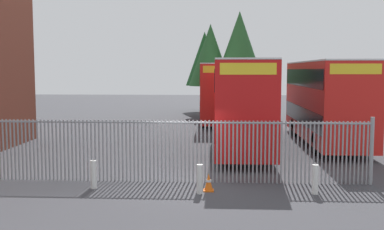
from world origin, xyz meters
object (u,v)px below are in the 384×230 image
double_decker_bus_near_gate (241,101)px  double_decker_bus_behind_fence_left (325,99)px  bollard_near_right (315,179)px  traffic_cone_by_gate (209,182)px  bollard_center_front (200,179)px  double_decker_bus_behind_fence_right (219,90)px  bollard_near_left (93,175)px

double_decker_bus_near_gate → double_decker_bus_behind_fence_left: size_ratio=1.00×
double_decker_bus_behind_fence_left → bollard_near_right: bearing=-104.1°
traffic_cone_by_gate → double_decker_bus_near_gate: bearing=80.1°
double_decker_bus_near_gate → traffic_cone_by_gate: size_ratio=18.32×
bollard_center_front → double_decker_bus_near_gate: bearing=78.6°
double_decker_bus_behind_fence_right → bollard_near_right: (3.01, -20.32, -1.95)m
double_decker_bus_behind_fence_left → double_decker_bus_behind_fence_right: bearing=119.4°
double_decker_bus_behind_fence_left → bollard_center_front: 12.42m
double_decker_bus_near_gate → bollard_near_right: size_ratio=11.38×
double_decker_bus_behind_fence_left → bollard_near_left: bearing=-134.3°
bollard_near_left → bollard_center_front: 3.60m
double_decker_bus_behind_fence_right → bollard_center_front: bearing=-91.9°
double_decker_bus_behind_fence_right → bollard_center_front: (-0.67, -20.49, -1.95)m
double_decker_bus_behind_fence_right → double_decker_bus_near_gate: bearing=-85.1°
double_decker_bus_near_gate → double_decker_bus_behind_fence_right: 12.11m
double_decker_bus_near_gate → bollard_near_left: 9.75m
double_decker_bus_behind_fence_left → double_decker_bus_behind_fence_right: same height
double_decker_bus_behind_fence_right → bollard_near_right: bearing=-81.6°
bollard_near_left → traffic_cone_by_gate: (3.85, -0.11, -0.19)m
bollard_near_left → double_decker_bus_behind_fence_left: bearing=45.7°
double_decker_bus_behind_fence_left → bollard_near_left: (-9.85, -10.08, -1.95)m
bollard_near_left → traffic_cone_by_gate: bollard_near_left is taller
double_decker_bus_behind_fence_left → bollard_near_right: size_ratio=11.38×
double_decker_bus_behind_fence_right → bollard_center_front: 20.60m
double_decker_bus_near_gate → double_decker_bus_behind_fence_left: (4.58, 2.11, 0.00)m
double_decker_bus_near_gate → bollard_center_front: size_ratio=11.38×
double_decker_bus_behind_fence_left → bollard_center_front: double_decker_bus_behind_fence_left is taller
double_decker_bus_near_gate → double_decker_bus_behind_fence_left: same height
bollard_near_right → double_decker_bus_behind_fence_right: bearing=98.4°
bollard_center_front → traffic_cone_by_gate: (0.28, 0.35, -0.19)m
bollard_center_front → traffic_cone_by_gate: bollard_center_front is taller
double_decker_bus_behind_fence_left → bollard_center_front: (-6.28, -10.54, -1.95)m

